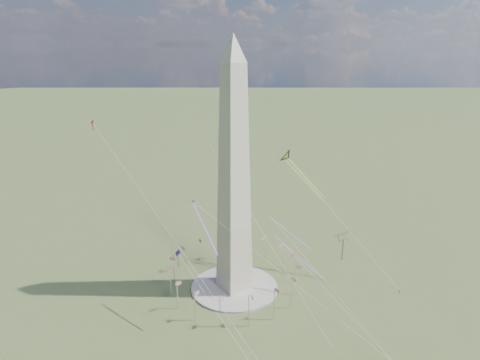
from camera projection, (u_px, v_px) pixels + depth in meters
ground at (234, 288)px, 177.89m from camera, size 2000.00×2000.00×0.00m
plaza at (234, 287)px, 177.77m from camera, size 36.00×36.00×0.80m
washington_monument at (234, 178)px, 163.36m from camera, size 15.56×15.56×100.00m
flagpole_ring at (234, 273)px, 175.68m from camera, size 54.40×54.40×13.00m
tree_near at (343, 238)px, 197.73m from camera, size 8.91×8.91×15.59m
person_east at (399, 291)px, 173.89m from camera, size 0.76×0.75×1.77m
kite_delta_black at (288, 158)px, 186.02m from camera, size 9.86×22.16×18.06m
kite_diamond_purple at (178, 255)px, 160.24m from camera, size 1.73×2.72×8.43m
kite_streamer_left at (285, 228)px, 171.37m from camera, size 10.87×15.99×12.57m
kite_streamer_mid at (201, 220)px, 150.26m from camera, size 3.02×20.00×13.72m
kite_streamer_right at (291, 250)px, 189.14m from camera, size 11.71×22.31×16.54m
kite_small_red at (92, 123)px, 169.17m from camera, size 1.18×1.91×4.36m
kite_small_white at (203, 134)px, 201.52m from camera, size 1.33×2.01×4.35m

